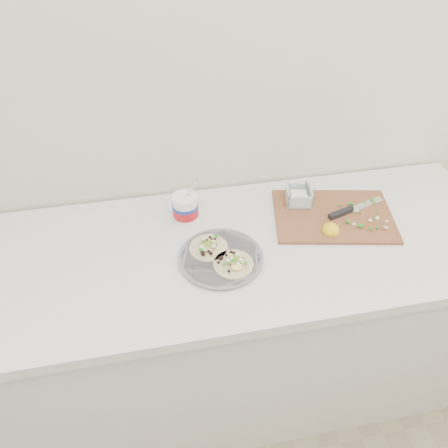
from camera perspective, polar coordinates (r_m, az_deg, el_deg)
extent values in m
cube|color=beige|center=(1.45, -12.56, 15.73)|extent=(3.50, 0.05, 2.60)
cube|color=silver|center=(1.79, -8.17, -14.59)|extent=(2.40, 0.62, 0.86)
cube|color=silver|center=(1.43, -9.80, -5.08)|extent=(2.44, 0.66, 0.04)
cylinder|color=slate|center=(1.39, -0.42, -4.47)|extent=(0.26, 0.26, 0.01)
cylinder|color=slate|center=(1.39, -0.43, -4.33)|extent=(0.27, 0.27, 0.00)
cylinder|color=white|center=(1.51, -5.06, 2.05)|extent=(0.09, 0.09, 0.11)
cylinder|color=#B3131A|center=(1.51, -5.05, 1.89)|extent=(0.09, 0.09, 0.04)
cylinder|color=#192D99|center=(1.50, -5.09, 2.44)|extent=(0.09, 0.09, 0.01)
cube|color=brown|center=(1.59, 14.07, 1.06)|extent=(0.46, 0.36, 0.01)
cube|color=white|center=(1.61, 9.72, 3.45)|extent=(0.06, 0.06, 0.03)
ellipsoid|color=yellow|center=(1.51, 13.81, -0.50)|extent=(0.06, 0.06, 0.05)
cube|color=silver|center=(1.66, 18.00, 2.44)|extent=(0.15, 0.07, 0.00)
cube|color=black|center=(1.59, 15.01, 1.40)|extent=(0.10, 0.05, 0.02)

